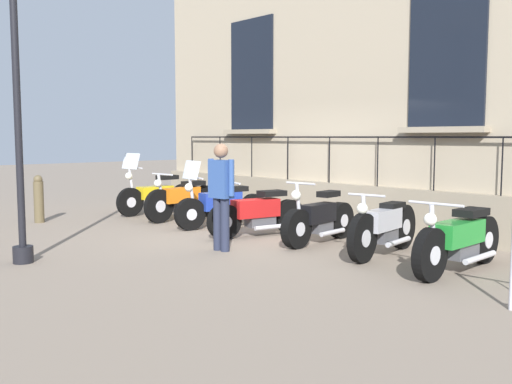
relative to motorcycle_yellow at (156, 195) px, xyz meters
name	(u,v)px	position (x,y,z in m)	size (l,w,h in m)	color
ground_plane	(256,236)	(0.33, 3.80, -0.45)	(60.00, 60.00, 0.00)	gray
building_facade	(344,39)	(-2.08, 3.80, 3.31)	(0.82, 11.18, 7.77)	tan
motorcycle_yellow	(156,195)	(0.00, 0.00, 0.00)	(2.09, 0.72, 1.42)	black
motorcycle_orange	(183,200)	(0.11, 1.23, -0.01)	(2.00, 0.65, 1.03)	black
motorcycle_blue	(222,206)	(0.11, 2.56, -0.02)	(2.09, 0.70, 1.33)	black
motorcycle_red	(258,214)	(0.27, 3.79, -0.04)	(2.00, 0.79, 1.01)	black
motorcycle_black	(319,220)	(-0.02, 5.01, -0.05)	(1.92, 0.56, 1.06)	black
motorcycle_silver	(384,227)	(0.03, 6.34, -0.02)	(2.05, 0.59, 0.98)	black
motorcycle_green	(459,240)	(0.17, 7.63, -0.02)	(2.19, 0.73, 0.98)	black
bollard	(39,199)	(2.55, -0.48, 0.05)	(0.20, 0.20, 0.99)	brown
pedestrian_standing	(221,191)	(1.61, 4.41, 0.50)	(0.26, 0.53, 1.68)	#23283D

